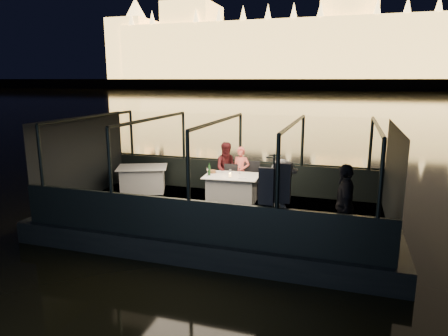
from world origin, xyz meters
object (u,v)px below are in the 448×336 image
(dining_table_central, at_px, (232,189))
(wine_bottle, at_px, (209,170))
(passenger_stripe, at_px, (282,200))
(chair_port_left, at_px, (230,182))
(dining_table_aft, at_px, (143,179))
(chair_port_right, at_px, (250,183))
(person_man_maroon, at_px, (227,170))
(coat_stand, at_px, (273,204))
(person_woman_coral, at_px, (241,170))
(passenger_dark, at_px, (344,204))

(dining_table_central, height_order, wine_bottle, wine_bottle)
(passenger_stripe, bearing_deg, chair_port_left, 14.16)
(dining_table_aft, bearing_deg, chair_port_right, 5.54)
(chair_port_left, distance_m, passenger_stripe, 3.20)
(person_man_maroon, height_order, passenger_stripe, passenger_stripe)
(person_man_maroon, bearing_deg, dining_table_aft, 170.68)
(dining_table_central, relative_size, person_man_maroon, 0.94)
(coat_stand, bearing_deg, chair_port_right, 111.52)
(chair_port_right, bearing_deg, coat_stand, -90.66)
(person_woman_coral, distance_m, passenger_dark, 3.96)
(passenger_stripe, xyz_separation_m, wine_bottle, (-2.28, 1.94, 0.06))
(chair_port_right, relative_size, passenger_stripe, 0.59)
(chair_port_left, xyz_separation_m, chair_port_right, (0.55, 0.11, 0.00))
(dining_table_central, distance_m, wine_bottle, 0.81)
(passenger_stripe, relative_size, passenger_dark, 1.01)
(person_man_maroon, bearing_deg, dining_table_central, -84.00)
(coat_stand, bearing_deg, person_woman_coral, 115.05)
(dining_table_central, bearing_deg, dining_table_aft, 174.55)
(chair_port_right, height_order, passenger_dark, passenger_dark)
(chair_port_left, distance_m, passenger_dark, 4.01)
(passenger_stripe, bearing_deg, passenger_dark, -108.52)
(chair_port_right, height_order, coat_stand, coat_stand)
(dining_table_central, distance_m, passenger_stripe, 2.73)
(coat_stand, height_order, person_woman_coral, coat_stand)
(chair_port_right, bearing_deg, chair_port_left, 169.31)
(person_woman_coral, height_order, passenger_dark, passenger_dark)
(chair_port_left, xyz_separation_m, person_man_maroon, (-0.15, 0.25, 0.30))
(dining_table_aft, distance_m, chair_port_left, 2.66)
(person_man_maroon, bearing_deg, coat_stand, -78.93)
(chair_port_right, distance_m, person_man_maroon, 0.77)
(chair_port_right, bearing_deg, wine_bottle, -164.25)
(chair_port_right, height_order, wine_bottle, wine_bottle)
(passenger_dark, bearing_deg, coat_stand, -71.94)
(dining_table_aft, bearing_deg, passenger_stripe, -27.53)
(person_woman_coral, xyz_separation_m, passenger_dark, (2.87, -2.73, 0.10))
(chair_port_left, bearing_deg, dining_table_central, -72.72)
(chair_port_left, height_order, person_man_maroon, person_man_maroon)
(chair_port_left, distance_m, person_woman_coral, 0.47)
(dining_table_central, bearing_deg, passenger_dark, -34.50)
(chair_port_left, relative_size, person_woman_coral, 0.64)
(passenger_dark, bearing_deg, chair_port_right, -139.22)
(chair_port_right, height_order, passenger_stripe, passenger_stripe)
(chair_port_right, relative_size, passenger_dark, 0.60)
(person_woman_coral, bearing_deg, coat_stand, -60.73)
(chair_port_left, height_order, person_woman_coral, person_woman_coral)
(dining_table_aft, bearing_deg, person_man_maroon, 10.15)
(chair_port_right, distance_m, person_woman_coral, 0.44)
(chair_port_left, xyz_separation_m, wine_bottle, (-0.39, -0.62, 0.47))
(person_woman_coral, xyz_separation_m, wine_bottle, (-0.65, -0.87, 0.17))
(chair_port_left, relative_size, passenger_stripe, 0.54)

